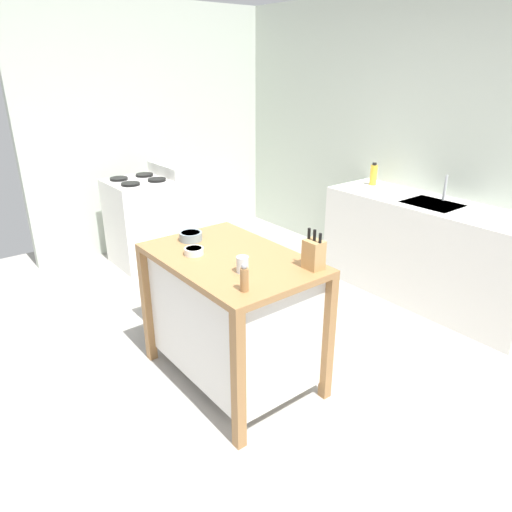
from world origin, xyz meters
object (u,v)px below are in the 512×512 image
Objects in this scene: knife_block at (314,254)px; pepper_grinder at (244,278)px; drinking_cup at (242,265)px; trash_bin at (170,293)px; bowl_ceramic_small at (191,236)px; bottle_dish_soap at (373,175)px; bowl_ceramic_wide at (194,251)px; sink_faucet at (445,188)px; kitchen_island at (232,312)px; stove at (142,222)px.

pepper_grinder is at bearing -91.71° from knife_block.
drinking_cup is 1.21m from trash_bin.
bottle_dish_soap reaches higher than bowl_ceramic_small.
trash_bin is at bearing 176.56° from bowl_ceramic_small.
sink_faucet reaches higher than bowl_ceramic_wide.
bowl_ceramic_small is 0.70× the size of bottle_dish_soap.
stove is (-2.19, 0.42, -0.04)m from kitchen_island.
knife_block reaches higher than bottle_dish_soap.
sink_faucet reaches higher than pepper_grinder.
sink_faucet is (0.92, 2.17, 0.68)m from trash_bin.
drinking_cup is at bearing -120.48° from knife_block.
stove is (-2.43, 0.50, -0.48)m from drinking_cup.
bowl_ceramic_small is 2.26m from sink_faucet.
sink_faucet is 0.73m from bottle_dish_soap.
drinking_cup is at bearing -3.43° from trash_bin.
trash_bin is 2.25m from bottle_dish_soap.
pepper_grinder is at bearing -82.52° from sink_faucet.
knife_block is 1.09× the size of bottle_dish_soap.
bottle_dish_soap is (0.19, 2.14, 0.67)m from trash_bin.
trash_bin is (-1.04, 0.06, -0.61)m from drinking_cup.
sink_faucet is (-0.12, 2.24, 0.07)m from drinking_cup.
bowl_ceramic_small is 0.15× the size of stove.
bottle_dish_soap is at bearing 95.87° from bowl_ceramic_small.
pepper_grinder reaches higher than trash_bin.
bowl_ceramic_wide is 0.41m from drinking_cup.
sink_faucet reaches higher than bowl_ceramic_small.
kitchen_island is 9.36× the size of bowl_ceramic_wide.
bowl_ceramic_wide is at bearing -96.92° from sink_faucet.
knife_block is at bearing 31.23° from kitchen_island.
sink_faucet is 0.22× the size of stove.
knife_block is 1.07× the size of sink_faucet.
knife_block is at bearing -3.23° from stove.
bottle_dish_soap is (-0.61, 2.12, 0.49)m from kitchen_island.
stove reaches higher than bowl_ceramic_small.
pepper_grinder is at bearing -34.36° from drinking_cup.
pepper_grinder reaches higher than kitchen_island.
pepper_grinder is (-0.01, -0.48, -0.02)m from knife_block.
bowl_ceramic_wide is 0.77× the size of pepper_grinder.
sink_faucet reaches higher than drinking_cup.
kitchen_island is 0.57m from bowl_ceramic_small.
bottle_dish_soap is at bearing -177.40° from sink_faucet.
drinking_cup is 2.52m from stove.
bowl_ceramic_wide is 0.25m from bowl_ceramic_small.
stove is (-2.63, 0.15, -0.52)m from knife_block.
bowl_ceramic_small is (-0.39, -0.05, 0.42)m from kitchen_island.
kitchen_island is at bearing -73.90° from bottle_dish_soap.
knife_block is 0.74m from bowl_ceramic_wide.
bowl_ceramic_small is 0.69× the size of sink_faucet.
sink_faucet is at bearing 97.48° from pepper_grinder.
kitchen_island is at bearing 44.09° from bowl_ceramic_wide.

